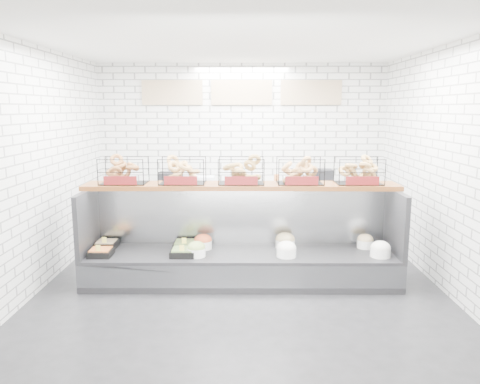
{
  "coord_description": "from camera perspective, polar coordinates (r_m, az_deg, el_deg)",
  "views": [
    {
      "loc": [
        0.02,
        -5.52,
        2.23
      ],
      "look_at": [
        -0.02,
        0.45,
        1.16
      ],
      "focal_mm": 35.0,
      "sensor_mm": 36.0,
      "label": 1
    }
  ],
  "objects": [
    {
      "name": "display_case",
      "position": [
        6.17,
        0.19,
        -7.83
      ],
      "size": [
        4.0,
        0.9,
        1.2
      ],
      "color": "black",
      "rests_on": "ground"
    },
    {
      "name": "ground",
      "position": [
        5.96,
        0.13,
        -11.83
      ],
      "size": [
        5.5,
        5.5,
        0.0
      ],
      "primitive_type": "plane",
      "color": "black",
      "rests_on": "ground"
    },
    {
      "name": "room_shell",
      "position": [
        6.13,
        0.15,
        8.55
      ],
      "size": [
        5.02,
        5.51,
        3.01
      ],
      "color": "silver",
      "rests_on": "ground"
    },
    {
      "name": "bagel_shelf",
      "position": [
        6.1,
        0.16,
        2.26
      ],
      "size": [
        4.1,
        0.5,
        0.4
      ],
      "color": "#542A12",
      "rests_on": "display_case"
    },
    {
      "name": "prep_counter",
      "position": [
        8.15,
        0.16,
        -2.32
      ],
      "size": [
        4.0,
        0.6,
        1.2
      ],
      "color": "#93969B",
      "rests_on": "ground"
    }
  ]
}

